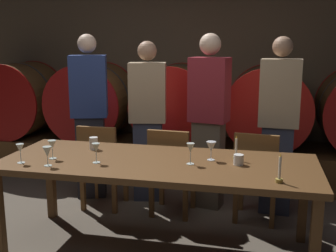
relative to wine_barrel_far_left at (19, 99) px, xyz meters
name	(u,v)px	position (x,y,z in m)	size (l,w,h in m)	color
back_wall	(184,56)	(2.16, 0.55, 0.57)	(6.61, 0.24, 2.99)	brown
barrel_shelf	(176,159)	(2.16, 0.00, -0.70)	(5.95, 0.90, 0.44)	brown
wine_barrel_far_left	(19,99)	(0.00, 0.00, 0.00)	(0.98, 0.85, 0.98)	brown
wine_barrel_left	(93,102)	(1.06, 0.00, 0.00)	(0.98, 0.85, 0.98)	brown
wine_barrel_center	(176,104)	(2.16, 0.00, 0.00)	(0.98, 0.85, 0.98)	brown
wine_barrel_right	(267,107)	(3.26, 0.00, 0.00)	(0.98, 0.85, 0.98)	#513319
dining_table	(157,169)	(2.40, -1.93, -0.22)	(2.50, 0.96, 0.77)	brown
chair_left	(101,163)	(1.63, -1.19, -0.44)	(0.41, 0.41, 0.88)	brown
chair_center	(171,168)	(2.36, -1.21, -0.44)	(0.42, 0.42, 0.88)	brown
chair_right	(256,173)	(3.17, -1.18, -0.44)	(0.44, 0.44, 0.88)	brown
guest_far_left	(90,116)	(1.39, -0.88, -0.02)	(0.43, 0.34, 1.77)	black
guest_center_left	(148,121)	(2.02, -0.83, -0.05)	(0.42, 0.30, 1.70)	#33384C
guest_center_right	(209,120)	(2.68, -0.89, -0.01)	(0.42, 0.31, 1.77)	brown
guest_far_right	(278,125)	(3.36, -0.89, -0.03)	(0.40, 0.27, 1.74)	#33384C
candle_left	(236,153)	(3.01, -1.76, -0.10)	(0.05, 0.05, 0.20)	olive
candle_right	(279,174)	(3.33, -2.25, -0.10)	(0.05, 0.05, 0.20)	olive
wine_glass_far_left	(20,149)	(1.38, -2.22, -0.05)	(0.06, 0.06, 0.15)	silver
wine_glass_left	(52,145)	(1.56, -2.05, -0.05)	(0.07, 0.07, 0.15)	silver
wine_glass_center_left	(47,152)	(1.62, -2.24, -0.05)	(0.07, 0.07, 0.15)	silver
wine_glass_center_right	(96,149)	(1.95, -2.08, -0.04)	(0.06, 0.06, 0.16)	silver
wine_glass_right	(190,149)	(2.67, -1.96, -0.04)	(0.06, 0.06, 0.17)	silver
wine_glass_far_right	(211,147)	(2.81, -1.81, -0.05)	(0.08, 0.08, 0.15)	white
cup_left	(94,143)	(1.77, -1.70, -0.10)	(0.07, 0.07, 0.11)	white
cup_right	(239,160)	(3.04, -1.89, -0.12)	(0.08, 0.08, 0.08)	white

